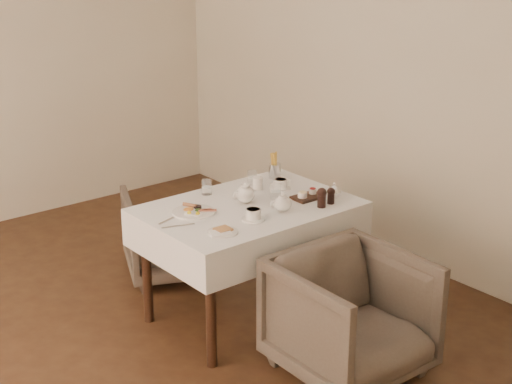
{
  "coord_description": "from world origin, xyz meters",
  "views": [
    {
      "loc": [
        -2.01,
        -3.63,
        2.44
      ],
      "look_at": [
        0.88,
        -0.08,
        0.82
      ],
      "focal_mm": 55.0,
      "sensor_mm": 36.0,
      "label": 1
    }
  ],
  "objects_px": {
    "armchair_near": "(351,317)",
    "breakfast_plate": "(194,211)",
    "table": "(248,223)",
    "teapot_centre": "(245,193)",
    "armchair_far": "(173,233)"
  },
  "relations": [
    {
      "from": "armchair_near",
      "to": "breakfast_plate",
      "type": "distance_m",
      "value": 1.13
    },
    {
      "from": "table",
      "to": "teapot_centre",
      "type": "xyz_separation_m",
      "value": [
        0.01,
        0.05,
        0.18
      ]
    },
    {
      "from": "armchair_near",
      "to": "breakfast_plate",
      "type": "relative_size",
      "value": 2.95
    },
    {
      "from": "armchair_far",
      "to": "breakfast_plate",
      "type": "distance_m",
      "value": 0.91
    },
    {
      "from": "armchair_near",
      "to": "armchair_far",
      "type": "height_order",
      "value": "armchair_near"
    },
    {
      "from": "teapot_centre",
      "to": "breakfast_plate",
      "type": "bearing_deg",
      "value": 170.27
    },
    {
      "from": "table",
      "to": "breakfast_plate",
      "type": "height_order",
      "value": "breakfast_plate"
    },
    {
      "from": "teapot_centre",
      "to": "table",
      "type": "bearing_deg",
      "value": -103.08
    },
    {
      "from": "armchair_near",
      "to": "breakfast_plate",
      "type": "xyz_separation_m",
      "value": [
        -0.36,
        0.99,
        0.42
      ]
    },
    {
      "from": "table",
      "to": "armchair_far",
      "type": "bearing_deg",
      "value": 91.36
    },
    {
      "from": "table",
      "to": "breakfast_plate",
      "type": "xyz_separation_m",
      "value": [
        -0.33,
        0.11,
        0.13
      ]
    },
    {
      "from": "table",
      "to": "armchair_near",
      "type": "xyz_separation_m",
      "value": [
        0.02,
        -0.88,
        -0.29
      ]
    },
    {
      "from": "breakfast_plate",
      "to": "table",
      "type": "bearing_deg",
      "value": -16.77
    },
    {
      "from": "table",
      "to": "teapot_centre",
      "type": "distance_m",
      "value": 0.19
    },
    {
      "from": "breakfast_plate",
      "to": "armchair_near",
      "type": "bearing_deg",
      "value": -68.35
    }
  ]
}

